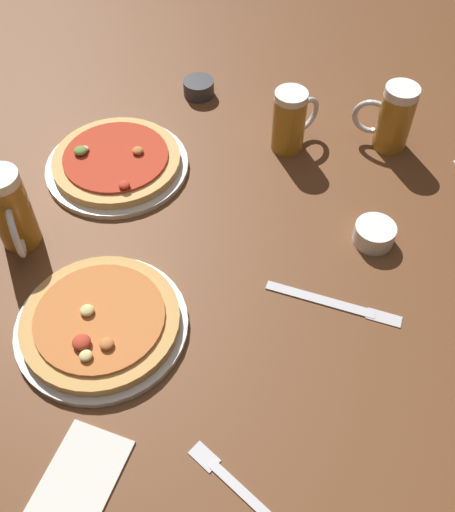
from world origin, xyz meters
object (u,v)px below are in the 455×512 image
at_px(fork_spare, 246,495).
at_px(napkin_folded, 78,481).
at_px(pizza_plate_near, 101,323).
at_px(pizza_plate_far, 117,162).
at_px(knife_right, 334,303).
at_px(beer_mug_amber, 393,118).
at_px(ramekin_butter, 374,234).
at_px(beer_mug_dark, 11,212).
at_px(beer_mug_pale, 291,120).
at_px(ramekin_sauce, 199,88).

bearing_deg(fork_spare, napkin_folded, -153.88).
bearing_deg(pizza_plate_near, pizza_plate_far, 123.64).
bearing_deg(knife_right, pizza_plate_far, 170.98).
distance_m(beer_mug_amber, knife_right, 0.46).
relative_size(beer_mug_amber, ramekin_butter, 1.92).
height_order(ramekin_butter, napkin_folded, ramekin_butter).
bearing_deg(beer_mug_dark, pizza_plate_near, -16.86).
bearing_deg(fork_spare, pizza_plate_near, 161.48).
bearing_deg(pizza_plate_far, beer_mug_amber, 38.23).
xyz_separation_m(beer_mug_pale, ramekin_butter, (0.26, -0.16, -0.05)).
xyz_separation_m(pizza_plate_far, knife_right, (0.54, -0.09, -0.01)).
xyz_separation_m(ramekin_sauce, knife_right, (0.53, -0.39, -0.02)).
xyz_separation_m(beer_mug_pale, napkin_folded, (0.08, -0.80, -0.06)).
xyz_separation_m(ramekin_sauce, ramekin_butter, (0.53, -0.22, 0.00)).
bearing_deg(knife_right, beer_mug_dark, -163.26).
bearing_deg(beer_mug_amber, pizza_plate_far, -141.77).
distance_m(beer_mug_pale, ramekin_sauce, 0.28).
bearing_deg(beer_mug_amber, napkin_folded, -96.76).
distance_m(beer_mug_pale, knife_right, 0.43).
bearing_deg(pizza_plate_near, napkin_folded, -59.14).
distance_m(pizza_plate_far, napkin_folded, 0.65).
bearing_deg(beer_mug_pale, beer_mug_dark, -121.16).
xyz_separation_m(beer_mug_amber, napkin_folded, (-0.11, -0.91, -0.07)).
bearing_deg(ramekin_sauce, beer_mug_dark, -93.84).
bearing_deg(beer_mug_amber, beer_mug_pale, -148.40).
distance_m(pizza_plate_near, ramekin_sauce, 0.67).
bearing_deg(beer_mug_pale, napkin_folded, -84.64).
bearing_deg(fork_spare, ramekin_butter, 92.70).
height_order(pizza_plate_far, beer_mug_amber, beer_mug_amber).
distance_m(pizza_plate_near, beer_mug_amber, 0.74).
height_order(pizza_plate_near, beer_mug_pale, beer_mug_pale).
bearing_deg(napkin_folded, ramekin_butter, 73.54).
bearing_deg(beer_mug_pale, pizza_plate_near, -95.55).
relative_size(pizza_plate_far, fork_spare, 1.38).
distance_m(beer_mug_dark, fork_spare, 0.63).
relative_size(pizza_plate_near, beer_mug_pale, 2.09).
bearing_deg(pizza_plate_far, pizza_plate_near, -56.36).
distance_m(beer_mug_amber, ramekin_butter, 0.29).
distance_m(knife_right, fork_spare, 0.36).
xyz_separation_m(pizza_plate_near, ramekin_sauce, (-0.21, 0.64, 0.00)).
relative_size(beer_mug_amber, beer_mug_pale, 1.06).
height_order(napkin_folded, knife_right, napkin_folded).
height_order(pizza_plate_far, beer_mug_dark, beer_mug_dark).
height_order(beer_mug_amber, beer_mug_pale, beer_mug_amber).
xyz_separation_m(beer_mug_amber, ramekin_sauce, (-0.45, -0.06, -0.05)).
distance_m(napkin_folded, fork_spare, 0.24).
relative_size(beer_mug_dark, knife_right, 0.70).
height_order(beer_mug_amber, knife_right, beer_mug_amber).
bearing_deg(ramekin_butter, napkin_folded, -106.46).
bearing_deg(fork_spare, beer_mug_dark, 162.17).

